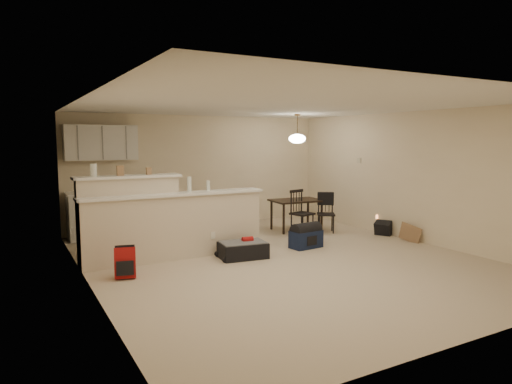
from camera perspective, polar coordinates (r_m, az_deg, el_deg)
room at (r=7.37m, az=3.32°, el=1.05°), size 7.00×7.02×2.50m
breakfast_bar at (r=7.62m, az=-12.04°, el=-3.77°), size 3.08×0.58×1.39m
upper_cabinets at (r=9.68m, az=-18.82°, el=5.87°), size 1.40×0.34×0.70m
kitchen_counter at (r=9.71m, az=-17.21°, el=-2.68°), size 1.80×0.60×0.90m
thermostat at (r=10.39m, az=12.75°, el=3.87°), size 0.02×0.12×0.12m
jar at (r=7.44m, az=-19.65°, el=2.58°), size 0.10×0.10×0.20m
cereal_box at (r=7.51m, az=-16.62°, el=2.57°), size 0.10×0.07×0.16m
small_box at (r=7.63m, az=-13.26°, el=2.57°), size 0.08×0.06×0.12m
bottle_a at (r=7.62m, az=-8.34°, el=0.94°), size 0.07×0.07×0.26m
bottle_b at (r=7.75m, az=-5.98°, el=0.77°), size 0.06×0.06×0.18m
dining_table at (r=9.91m, az=5.08°, el=-1.42°), size 1.12×0.79×0.67m
pendant_lamp at (r=9.82m, az=5.17°, el=6.71°), size 0.36×0.36×0.62m
dining_chair_near at (r=9.49m, az=5.80°, el=-2.55°), size 0.49×0.47×0.92m
dining_chair_far at (r=9.78m, az=8.74°, el=-2.62°), size 0.49×0.48×0.82m
suitcase at (r=7.64m, az=-1.65°, el=-7.28°), size 0.82×0.58×0.26m
red_backpack at (r=6.80m, az=-16.04°, el=-8.50°), size 0.33×0.25×0.44m
navy_duffel at (r=8.38m, az=6.26°, el=-5.88°), size 0.61×0.38×0.31m
black_daypack at (r=9.78m, az=15.62°, el=-4.40°), size 0.35×0.39×0.28m
cardboard_sheet at (r=9.29m, az=18.71°, el=-4.91°), size 0.10×0.43×0.33m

